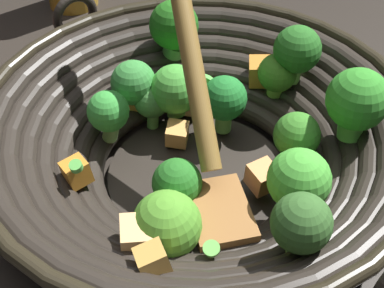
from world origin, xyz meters
name	(u,v)px	position (x,y,z in m)	size (l,w,h in m)	color
ground_plane	(198,181)	(0.00, 0.00, 0.00)	(4.00, 4.00, 0.00)	#28231E
wok	(200,136)	(0.00, 0.00, 0.06)	(0.40, 0.40, 0.24)	black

